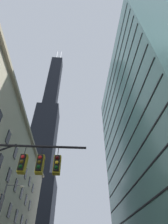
% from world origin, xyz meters
% --- Properties ---
extents(dark_skyscraper, '(23.27, 23.27, 179.33)m').
position_xyz_m(dark_skyscraper, '(-21.41, 95.66, 53.37)').
color(dark_skyscraper, black).
rests_on(dark_skyscraper, ground).
extents(glass_office_midrise, '(15.61, 43.07, 53.22)m').
position_xyz_m(glass_office_midrise, '(18.75, 27.64, 26.61)').
color(glass_office_midrise, slate).
rests_on(glass_office_midrise, ground).
extents(traffic_signal_mast, '(7.11, 0.63, 6.62)m').
position_xyz_m(traffic_signal_mast, '(-3.36, 2.85, 4.94)').
color(traffic_signal_mast, black).
rests_on(traffic_signal_mast, sidewalk_left).
extents(street_lamppost, '(2.21, 0.32, 8.35)m').
position_xyz_m(street_lamppost, '(-7.86, 15.56, 5.06)').
color(street_lamppost, '#47474C').
rests_on(street_lamppost, sidewalk_left).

